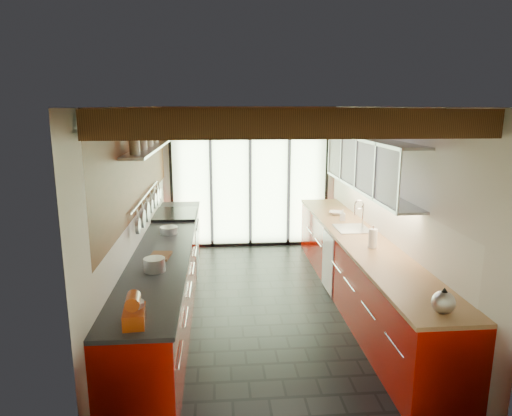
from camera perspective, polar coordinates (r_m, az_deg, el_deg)
The scene contains 18 objects.
ground at distance 6.25m, azimuth 1.08°, elevation -12.05°, with size 5.50×5.50×0.00m, color black.
room_shell at distance 5.76m, azimuth 1.15°, elevation 3.06°, with size 5.50×5.50×5.50m.
ceiling_beams at distance 6.06m, azimuth 0.81°, elevation 11.22°, with size 3.14×5.06×4.90m.
glass_door at distance 8.42m, azimuth -0.74°, elevation 6.15°, with size 2.95×0.10×2.90m.
left_counter at distance 6.08m, azimuth -11.06°, elevation -8.31°, with size 0.68×5.00×0.92m.
range_stove at distance 7.45m, azimuth -9.89°, elevation -4.26°, with size 0.66×0.90×0.97m.
right_counter at distance 6.33m, azimuth 12.76°, elevation -7.56°, with size 0.68×5.00×0.92m.
sink_assembly at distance 6.55m, azimuth 12.05°, elevation -2.26°, with size 0.45×0.52×0.43m.
upper_cabinets_right at distance 6.33m, azimuth 13.92°, elevation 5.36°, with size 0.34×3.00×3.00m.
left_wall_fixtures at distance 6.06m, azimuth -13.15°, elevation 4.47°, with size 0.28×2.60×0.96m.
stand_mixer at distance 3.82m, azimuth -14.97°, elevation -12.37°, with size 0.19×0.31×0.26m.
pot_large at distance 4.91m, azimuth -12.58°, elevation -6.93°, with size 0.22×0.22×0.14m, color silver.
pot_small at distance 6.30m, azimuth -10.84°, elevation -2.73°, with size 0.24×0.24×0.09m, color silver.
cutting_board at distance 5.36m, azimuth -11.91°, elevation -5.90°, with size 0.22×0.31×0.03m, color brown.
kettle at distance 4.19m, azimuth 22.39°, elevation -10.69°, with size 0.22×0.25×0.23m.
paper_towel at distance 5.72m, azimuth 14.39°, elevation -3.73°, with size 0.12×0.12×0.28m.
soap_bottle at distance 6.99m, azimuth 10.78°, elevation -0.88°, with size 0.08×0.08×0.17m, color silver.
bowl at distance 7.36m, azimuth 9.98°, elevation -0.62°, with size 0.22×0.22×0.05m, color silver.
Camera 1 is at (-0.59, -5.65, 2.61)m, focal length 32.00 mm.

